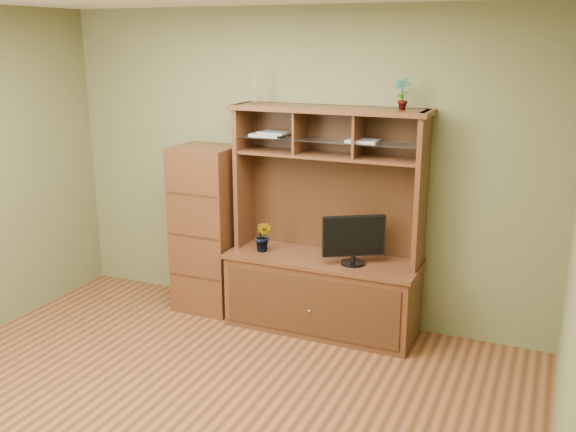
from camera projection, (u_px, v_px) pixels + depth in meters
The scene contains 8 objects.
room at pixel (170, 225), 3.84m from camera, with size 4.54×4.04×2.74m.
media_hutch at pixel (323, 271), 5.46m from camera, with size 1.66×0.61×1.90m.
monitor at pixel (354, 239), 5.18m from camera, with size 0.46×0.30×0.41m.
orchid_plant at pixel (263, 236), 5.51m from camera, with size 0.15×0.12×0.27m, color #396021.
top_plant at pixel (402, 94), 4.90m from camera, with size 0.13×0.09×0.24m, color #367027.
reed_diffuser at pixel (255, 89), 5.38m from camera, with size 0.06×0.06×0.30m.
magazines at pixel (299, 136), 5.33m from camera, with size 1.11×0.21×0.04m.
side_cabinet at pixel (207, 229), 5.84m from camera, with size 0.54×0.49×1.51m.
Camera 1 is at (2.12, -3.11, 2.42)m, focal length 40.00 mm.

